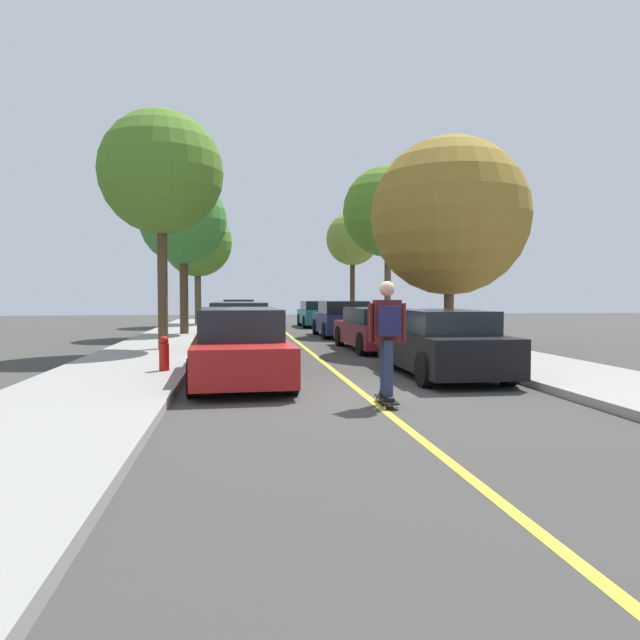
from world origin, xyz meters
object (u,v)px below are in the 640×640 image
(parked_car_right_nearest, at_px, (442,344))
(parked_car_left_farthest, at_px, (238,313))
(parked_car_right_farthest, at_px, (318,314))
(street_tree_left_near, at_px, (183,221))
(fire_hydrant, at_px, (164,353))
(parked_car_left_nearest, at_px, (239,345))
(street_tree_left_nearest, at_px, (161,173))
(street_tree_right_nearest, at_px, (450,216))
(street_tree_right_far, at_px, (353,239))
(parked_car_right_near, at_px, (376,329))
(parked_car_left_near, at_px, (239,328))
(skateboard, at_px, (386,400))
(skateboarder, at_px, (387,332))
(parked_car_right_far, at_px, (343,319))
(street_tree_left_far, at_px, (197,243))
(street_tree_right_near, at_px, (388,212))
(parked_car_left_far, at_px, (239,319))

(parked_car_right_nearest, bearing_deg, parked_car_left_farthest, 102.02)
(parked_car_right_farthest, xyz_separation_m, street_tree_left_near, (-6.24, -6.53, 3.87))
(parked_car_right_nearest, distance_m, fire_hydrant, 5.64)
(parked_car_left_nearest, height_order, street_tree_left_nearest, street_tree_left_nearest)
(parked_car_left_nearest, bearing_deg, parked_car_right_farthest, 77.55)
(street_tree_right_nearest, distance_m, street_tree_right_far, 14.74)
(parked_car_right_near, relative_size, fire_hydrant, 6.52)
(street_tree_left_nearest, xyz_separation_m, street_tree_right_far, (8.37, 14.50, -0.36))
(parked_car_left_near, distance_m, parked_car_right_farthest, 13.52)
(skateboard, xyz_separation_m, skateboarder, (-0.00, -0.03, 1.02))
(parked_car_left_nearest, height_order, parked_car_left_near, parked_car_left_near)
(parked_car_right_farthest, distance_m, fire_hydrant, 18.80)
(parked_car_left_nearest, height_order, parked_car_right_far, parked_car_right_far)
(street_tree_left_far, height_order, street_tree_right_far, street_tree_left_far)
(street_tree_right_far, bearing_deg, fire_hydrant, -111.74)
(street_tree_left_far, xyz_separation_m, fire_hydrant, (0.63, -19.38, -3.95))
(parked_car_left_near, relative_size, skateboard, 5.49)
(parked_car_left_near, bearing_deg, street_tree_right_nearest, -3.46)
(skateboarder, bearing_deg, parked_car_left_nearest, 127.57)
(parked_car_right_farthest, distance_m, street_tree_right_near, 7.86)
(parked_car_left_far, height_order, street_tree_right_nearest, street_tree_right_nearest)
(street_tree_left_far, xyz_separation_m, street_tree_right_near, (8.37, -7.54, 0.72))
(parked_car_left_near, height_order, skateboard, parked_car_left_near)
(parked_car_right_nearest, xyz_separation_m, street_tree_left_nearest, (-6.24, 5.51, 4.41))
(street_tree_right_far, bearing_deg, parked_car_left_nearest, -107.25)
(street_tree_left_nearest, height_order, street_tree_left_near, street_tree_left_nearest)
(street_tree_left_near, relative_size, street_tree_right_far, 1.01)
(street_tree_left_nearest, relative_size, skateboard, 7.85)
(parked_car_left_nearest, relative_size, street_tree_left_nearest, 0.71)
(street_tree_left_far, bearing_deg, street_tree_left_nearest, -90.00)
(street_tree_left_near, bearing_deg, street_tree_right_nearest, -38.81)
(parked_car_left_near, relative_size, street_tree_right_nearest, 0.75)
(parked_car_left_nearest, distance_m, parked_car_right_farthest, 19.07)
(fire_hydrant, bearing_deg, street_tree_left_nearest, 97.31)
(parked_car_right_nearest, xyz_separation_m, street_tree_left_near, (-6.24, 12.01, 3.88))
(parked_car_left_far, distance_m, street_tree_left_far, 8.80)
(parked_car_left_near, bearing_deg, skateboard, -75.66)
(parked_car_left_farthest, height_order, parked_car_right_near, parked_car_left_farthest)
(parked_car_left_nearest, relative_size, street_tree_right_far, 0.78)
(street_tree_right_far, bearing_deg, parked_car_right_nearest, -96.08)
(street_tree_right_nearest, bearing_deg, street_tree_left_far, 119.65)
(parked_car_left_far, height_order, parked_car_right_near, parked_car_left_far)
(parked_car_right_nearest, bearing_deg, skateboarder, -123.34)
(parked_car_left_nearest, bearing_deg, street_tree_right_far, 72.75)
(street_tree_right_nearest, bearing_deg, parked_car_right_nearest, -111.96)
(parked_car_left_farthest, height_order, parked_car_right_nearest, parked_car_left_farthest)
(parked_car_right_near, distance_m, parked_car_right_farthest, 12.88)
(parked_car_right_farthest, distance_m, skateboard, 21.52)
(parked_car_right_near, relative_size, street_tree_right_near, 0.66)
(street_tree_left_far, relative_size, street_tree_right_far, 1.01)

